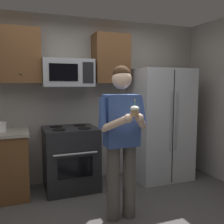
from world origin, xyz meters
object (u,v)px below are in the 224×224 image
refrigerator (160,124)px  person (122,134)px  microwave (68,73)px  cupcake (135,111)px  oven_range (71,158)px

refrigerator → person: (-1.12, -1.02, 0.10)m
microwave → cupcake: size_ratio=4.26×
oven_range → microwave: (0.00, 0.12, 1.26)m
person → cupcake: person is taller
microwave → refrigerator: 1.72m
oven_range → refrigerator: 1.56m
person → cupcake: size_ratio=10.13×
refrigerator → person: refrigerator is taller
cupcake → refrigerator: bearing=50.3°
oven_range → refrigerator: bearing=-1.5°
oven_range → refrigerator: size_ratio=0.52×
refrigerator → person: 1.52m
oven_range → cupcake: (0.38, -1.39, 0.83)m
microwave → refrigerator: size_ratio=0.41×
refrigerator → cupcake: refrigerator is taller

